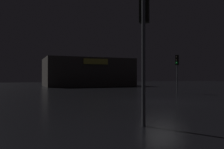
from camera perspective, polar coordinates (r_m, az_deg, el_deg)
The scene contains 4 objects.
ground_plane at distance 15.85m, azimuth 11.97°, elevation -6.49°, with size 120.00×120.00×0.00m, color black.
store_building at distance 42.44m, azimuth -5.94°, elevation 0.50°, with size 14.99×9.72×4.85m.
traffic_signal_opposite at distance 24.13m, azimuth 15.53°, elevation 2.44°, with size 0.42×0.42×3.79m.
traffic_signal_cross_left at distance 8.16m, azimuth 7.79°, elevation 11.34°, with size 0.41×0.43×4.48m.
Camera 1 is at (-8.73, -13.12, 1.64)m, focal length 37.67 mm.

